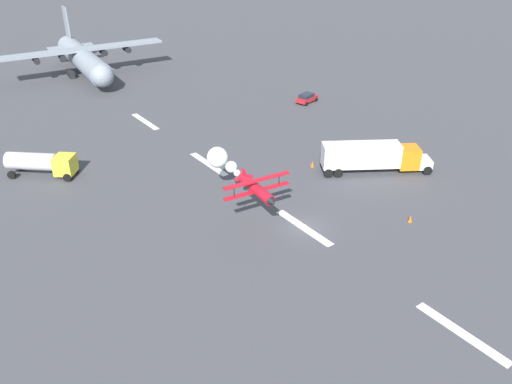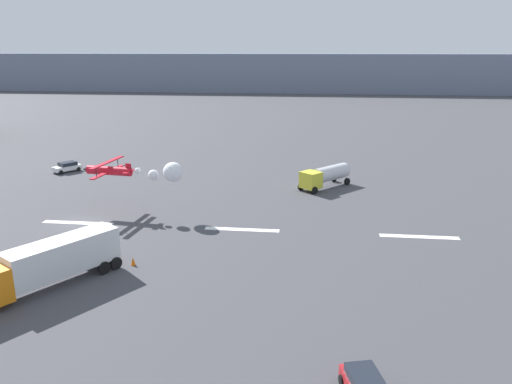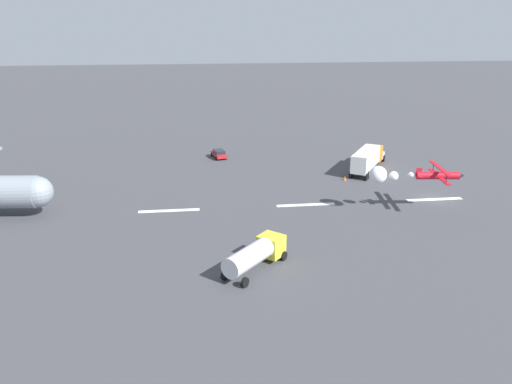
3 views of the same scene
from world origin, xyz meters
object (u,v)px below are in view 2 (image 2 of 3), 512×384
Objects in this scene: semi_truck_orange at (47,263)px; airport_staff_sedan at (67,167)px; stunt_biplane_red at (151,172)px; traffic_cone_far at (133,261)px; fuel_tanker_truck at (325,175)px.

semi_truck_orange is 41.11m from airport_staff_sedan.
stunt_biplane_red is at bearing -42.93° from airport_staff_sedan.
airport_staff_sedan is (-17.18, 37.32, -1.30)m from semi_truck_orange.
traffic_cone_far is at bearing 43.11° from semi_truck_orange.
semi_truck_orange reaches higher than fuel_tanker_truck.
traffic_cone_far is (-17.39, -27.81, -1.36)m from fuel_tanker_truck.
fuel_tanker_truck is at bearing 55.32° from semi_truck_orange.
stunt_biplane_red is 24.58m from fuel_tanker_truck.
stunt_biplane_red is at bearing -145.57° from fuel_tanker_truck.
semi_truck_orange is 1.64× the size of fuel_tanker_truck.
fuel_tanker_truck is 40.10m from airport_staff_sedan.
semi_truck_orange is at bearing -124.68° from fuel_tanker_truck.
fuel_tanker_truck is (20.08, 13.77, -3.35)m from stunt_biplane_red.
airport_staff_sedan is at bearing 124.69° from traffic_cone_far.
airport_staff_sedan is at bearing 173.42° from fuel_tanker_truck.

